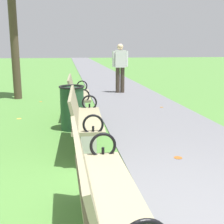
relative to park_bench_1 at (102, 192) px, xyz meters
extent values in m
cube|color=slate|center=(1.64, 17.98, -0.48)|extent=(2.28, 44.00, 0.02)
cube|color=gray|center=(0.05, 0.00, -0.01)|extent=(0.47, 1.61, 0.05)
cube|color=gray|center=(-0.14, 0.00, 0.21)|extent=(0.15, 1.60, 0.40)
cube|color=#B7B5AD|center=(0.04, 0.74, -0.26)|extent=(0.20, 0.12, 0.45)
torus|color=black|center=(0.10, 0.76, 0.10)|extent=(0.27, 0.03, 0.27)
cylinder|color=black|center=(0.10, 0.76, 0.02)|extent=(0.03, 0.03, 0.12)
cube|color=gray|center=(0.05, 2.35, -0.01)|extent=(0.52, 1.62, 0.05)
cube|color=gray|center=(-0.14, 2.36, 0.21)|extent=(0.20, 1.60, 0.40)
cube|color=#B7B5AD|center=(0.02, 1.61, -0.26)|extent=(0.21, 0.13, 0.45)
cube|color=#B7B5AD|center=(0.09, 3.09, -0.26)|extent=(0.21, 0.13, 0.45)
torus|color=black|center=(0.08, 1.59, 0.10)|extent=(0.27, 0.04, 0.27)
cylinder|color=black|center=(0.08, 1.59, 0.02)|extent=(0.03, 0.03, 0.12)
torus|color=black|center=(0.15, 3.11, 0.10)|extent=(0.27, 0.04, 0.27)
cylinder|color=black|center=(0.15, 3.11, 0.02)|extent=(0.03, 0.03, 0.12)
cube|color=gray|center=(0.05, 4.64, -0.01)|extent=(0.50, 1.62, 0.05)
cube|color=gray|center=(-0.14, 4.65, 0.21)|extent=(0.19, 1.60, 0.40)
cube|color=#B7B5AD|center=(0.02, 3.90, -0.26)|extent=(0.20, 0.13, 0.45)
cube|color=#B7B5AD|center=(0.08, 5.38, -0.26)|extent=(0.20, 0.13, 0.45)
torus|color=black|center=(0.08, 3.88, 0.10)|extent=(0.27, 0.04, 0.27)
cylinder|color=black|center=(0.08, 3.88, 0.02)|extent=(0.03, 0.03, 0.12)
torus|color=black|center=(0.14, 5.40, 0.10)|extent=(0.27, 0.04, 0.27)
cylinder|color=black|center=(0.14, 5.40, 0.02)|extent=(0.03, 0.03, 0.12)
cylinder|color=#4C3D2D|center=(-1.71, 7.23, 1.22)|extent=(0.23, 0.23, 3.42)
cylinder|color=#3D3328|center=(1.47, 7.85, -0.04)|extent=(0.14, 0.14, 0.85)
cylinder|color=#3D3328|center=(1.63, 7.84, -0.04)|extent=(0.14, 0.14, 0.85)
cube|color=white|center=(1.55, 7.84, 0.66)|extent=(0.35, 0.24, 0.56)
sphere|color=beige|center=(1.55, 7.84, 1.05)|extent=(0.20, 0.20, 0.20)
cylinder|color=white|center=(1.33, 7.86, 0.66)|extent=(0.09, 0.09, 0.52)
cylinder|color=white|center=(1.77, 7.83, 0.66)|extent=(0.09, 0.09, 0.52)
cylinder|color=#234C2D|center=(-0.15, 3.53, -0.09)|extent=(0.44, 0.44, 0.80)
torus|color=black|center=(-0.15, 3.53, 0.33)|extent=(0.48, 0.48, 0.04)
cylinder|color=#AD6B23|center=(2.17, 5.19, -0.46)|extent=(0.12, 0.12, 0.00)
cylinder|color=gold|center=(-1.30, 4.56, -0.48)|extent=(0.14, 0.14, 0.00)
cylinder|color=#93511E|center=(1.28, 1.73, -0.46)|extent=(0.16, 0.16, 0.00)
cylinder|color=#AD6B23|center=(-0.99, 6.61, -0.48)|extent=(0.12, 0.12, 0.00)
cylinder|color=#BC842D|center=(-0.13, 5.51, -0.48)|extent=(0.11, 0.11, 0.00)
camera|label=1|loc=(-0.24, -2.04, 1.07)|focal=47.75mm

